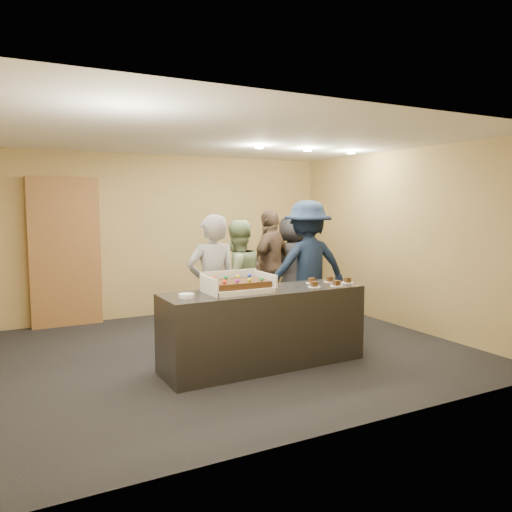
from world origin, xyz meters
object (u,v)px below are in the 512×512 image
at_px(sheet_cake, 238,283).
at_px(person_sage_man, 237,280).
at_px(cake_box, 237,287).
at_px(person_brown_extra, 271,266).
at_px(person_dark_suit, 291,265).
at_px(plate_stack, 186,296).
at_px(storage_cabinet, 65,252).
at_px(person_server_grey, 212,287).
at_px(serving_counter, 264,328).
at_px(person_navy_man, 307,267).

xyz_separation_m(sheet_cake, person_sage_man, (0.54, 1.17, -0.17)).
xyz_separation_m(cake_box, sheet_cake, (-0.00, -0.03, 0.05)).
relative_size(cake_box, person_brown_extra, 0.41).
bearing_deg(person_dark_suit, plate_stack, 44.17).
xyz_separation_m(plate_stack, person_sage_man, (1.17, 1.22, -0.09)).
xyz_separation_m(plate_stack, person_brown_extra, (2.15, 1.98, -0.02)).
xyz_separation_m(cake_box, person_brown_extra, (1.51, 1.90, -0.05)).
bearing_deg(person_sage_man, cake_box, 56.71).
bearing_deg(storage_cabinet, person_server_grey, -61.90).
relative_size(person_server_grey, person_brown_extra, 0.98).
xyz_separation_m(serving_counter, person_sage_man, (0.21, 1.17, 0.38)).
bearing_deg(cake_box, person_navy_man, 32.69).
bearing_deg(sheet_cake, person_dark_suit, 47.01).
bearing_deg(person_sage_man, person_brown_extra, -150.02).
distance_m(cake_box, sheet_cake, 0.06).
distance_m(cake_box, person_brown_extra, 2.43).
bearing_deg(storage_cabinet, cake_box, -64.97).
bearing_deg(person_dark_suit, sheet_cake, 51.11).
height_order(serving_counter, cake_box, cake_box).
bearing_deg(storage_cabinet, person_dark_suit, -14.15).
xyz_separation_m(cake_box, person_sage_man, (0.54, 1.14, -0.12)).
relative_size(plate_stack, person_server_grey, 0.10).
xyz_separation_m(storage_cabinet, person_dark_suit, (3.53, -0.89, -0.30)).
bearing_deg(person_sage_man, storage_cabinet, -52.68).
distance_m(person_server_grey, person_sage_man, 0.86).
xyz_separation_m(person_server_grey, person_sage_man, (0.62, 0.60, -0.05)).
relative_size(storage_cabinet, person_server_grey, 1.30).
bearing_deg(person_sage_man, sheet_cake, 57.20).
distance_m(plate_stack, person_sage_man, 1.70).
bearing_deg(person_navy_man, plate_stack, 34.62).
distance_m(cake_box, person_dark_suit, 3.04).
height_order(person_brown_extra, person_dark_suit, person_brown_extra).
xyz_separation_m(person_navy_man, person_dark_suit, (0.45, 1.16, -0.12)).
distance_m(serving_counter, cake_box, 0.60).
relative_size(sheet_cake, person_server_grey, 0.35).
xyz_separation_m(sheet_cake, plate_stack, (-0.63, -0.05, -0.08)).
bearing_deg(sheet_cake, storage_cabinet, 114.83).
bearing_deg(person_brown_extra, storage_cabinet, -53.72).
relative_size(person_navy_man, person_dark_suit, 1.15).
bearing_deg(person_server_grey, person_dark_suit, -142.30).
bearing_deg(serving_counter, person_navy_man, 38.57).
relative_size(cake_box, plate_stack, 4.31).
xyz_separation_m(sheet_cake, person_navy_man, (1.64, 1.08, -0.03)).
distance_m(plate_stack, person_dark_suit, 3.56).
xyz_separation_m(person_sage_man, person_brown_extra, (0.97, 0.76, 0.07)).
xyz_separation_m(storage_cabinet, cake_box, (1.45, -3.10, -0.20)).
xyz_separation_m(person_sage_man, person_dark_suit, (1.55, 1.07, 0.01)).
distance_m(person_sage_man, person_navy_man, 1.11).
xyz_separation_m(sheet_cake, person_brown_extra, (1.51, 1.93, -0.10)).
relative_size(plate_stack, person_dark_suit, 0.10).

